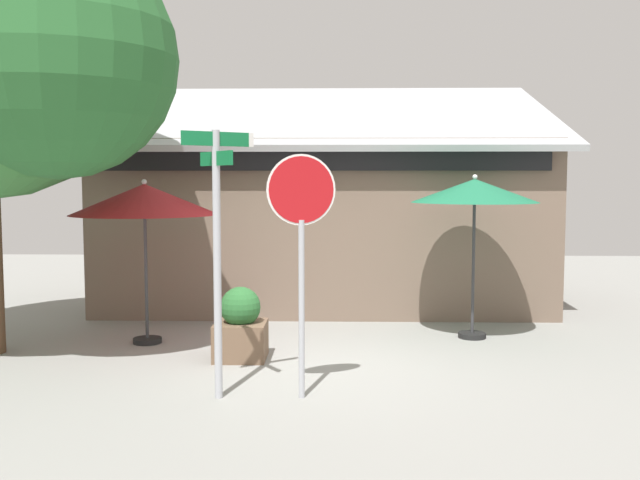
% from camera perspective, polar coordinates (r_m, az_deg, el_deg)
% --- Properties ---
extents(ground_plane, '(28.00, 28.00, 0.10)m').
position_cam_1_polar(ground_plane, '(10.01, -0.18, -10.05)').
color(ground_plane, gray).
extents(cafe_building, '(8.99, 4.74, 4.63)m').
position_cam_1_polar(cafe_building, '(14.68, 0.37, 1.73)').
color(cafe_building, '#705B4C').
rests_on(cafe_building, ground).
extents(street_sign_post, '(0.75, 0.70, 3.08)m').
position_cam_1_polar(street_sign_post, '(8.23, -8.18, 0.24)').
color(street_sign_post, '#A8AAB2').
rests_on(street_sign_post, ground).
extents(stop_sign, '(0.77, 0.26, 2.81)m').
position_cam_1_polar(stop_sign, '(8.13, -1.49, 0.99)').
color(stop_sign, '#A8AAB2').
rests_on(stop_sign, ground).
extents(patio_umbrella_crimson_left, '(2.26, 2.26, 2.53)m').
position_cam_1_polar(patio_umbrella_crimson_left, '(11.21, -13.80, 3.08)').
color(patio_umbrella_crimson_left, black).
rests_on(patio_umbrella_crimson_left, ground).
extents(patio_umbrella_forest_green_center, '(2.00, 2.00, 2.60)m').
position_cam_1_polar(patio_umbrella_forest_green_center, '(11.51, 12.21, 3.72)').
color(patio_umbrella_forest_green_center, black).
rests_on(patio_umbrella_forest_green_center, ground).
extents(sidewalk_planter, '(0.72, 0.72, 1.02)m').
position_cam_1_polar(sidewalk_planter, '(10.19, -6.34, -6.90)').
color(sidewalk_planter, brown).
rests_on(sidewalk_planter, ground).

